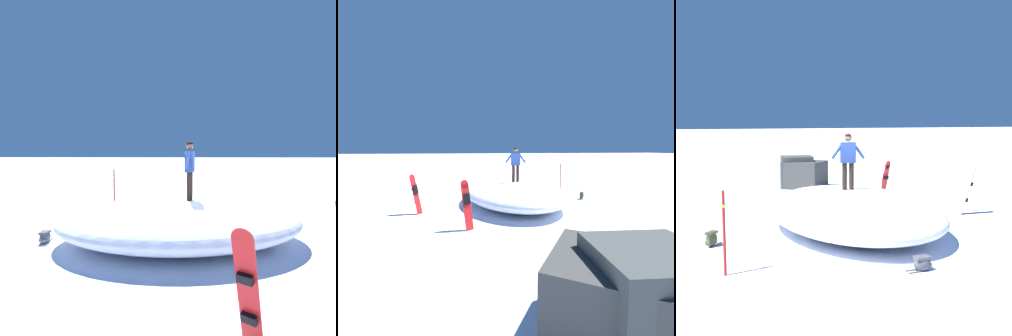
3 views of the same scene
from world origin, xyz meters
TOP-DOWN VIEW (x-y plane):
  - ground at (0.00, 0.00)m, footprint 240.00×240.00m
  - snow_mound at (0.25, 0.52)m, footprint 5.34×7.19m
  - snowboarder_standing at (0.28, 0.24)m, footprint 0.99×0.30m
  - snowboard_secondary_upright at (-4.13, -0.24)m, footprint 0.52×0.49m
  - backpack_near at (-0.05, 4.20)m, footprint 0.58×0.29m
  - backpack_far at (4.14, 0.95)m, footprint 0.46×0.54m
  - trail_marker_pole at (3.93, 3.21)m, footprint 0.10×0.10m

SIDE VIEW (x-z plane):
  - ground at x=0.00m, z-range 0.00..0.00m
  - backpack_near at x=-0.05m, z-range 0.00..0.32m
  - backpack_far at x=4.14m, z-range 0.01..0.39m
  - snow_mound at x=0.25m, z-range 0.00..1.14m
  - snowboard_secondary_upright at x=-4.13m, z-range 0.03..1.67m
  - trail_marker_pole at x=3.93m, z-range 0.05..1.81m
  - snowboarder_standing at x=0.28m, z-range 1.29..2.92m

